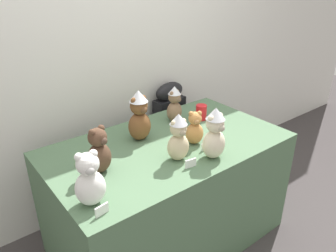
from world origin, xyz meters
name	(u,v)px	position (x,y,z in m)	size (l,w,h in m)	color
wall_back	(109,44)	(0.00, 0.94, 1.30)	(7.00, 0.08, 2.60)	silver
display_table	(168,193)	(0.00, 0.25, 0.39)	(1.53, 0.88, 0.78)	#4C6B4C
instrument_case	(169,134)	(0.46, 0.82, 0.48)	(0.29, 0.14, 0.95)	black
teddy_bear_cream	(215,134)	(0.10, -0.05, 0.94)	(0.14, 0.13, 0.31)	beige
teddy_bear_caramel	(195,129)	(0.13, 0.14, 0.89)	(0.15, 0.14, 0.22)	#B27A42
teddy_bear_mocha	(174,104)	(0.25, 0.49, 0.91)	(0.14, 0.12, 0.26)	#7F6047
teddy_bear_snow	(89,180)	(-0.65, 0.00, 0.91)	(0.17, 0.15, 0.28)	white
teddy_bear_cocoa	(99,151)	(-0.49, 0.22, 0.91)	(0.17, 0.15, 0.27)	#4C3323
teddy_bear_chestnut	(139,116)	(-0.11, 0.40, 0.95)	(0.16, 0.14, 0.34)	brown
teddy_bear_sand	(178,138)	(-0.08, 0.06, 0.92)	(0.14, 0.13, 0.29)	#CCB78E
party_cup_red	(201,112)	(0.42, 0.39, 0.84)	(0.08, 0.08, 0.11)	red
name_card_front_left	(205,146)	(0.13, 0.04, 0.81)	(0.07, 0.01, 0.05)	white
name_card_front_middle	(102,210)	(-0.65, -0.10, 0.81)	(0.07, 0.01, 0.05)	white
name_card_front_right	(191,163)	(-0.08, -0.05, 0.81)	(0.07, 0.01, 0.05)	white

